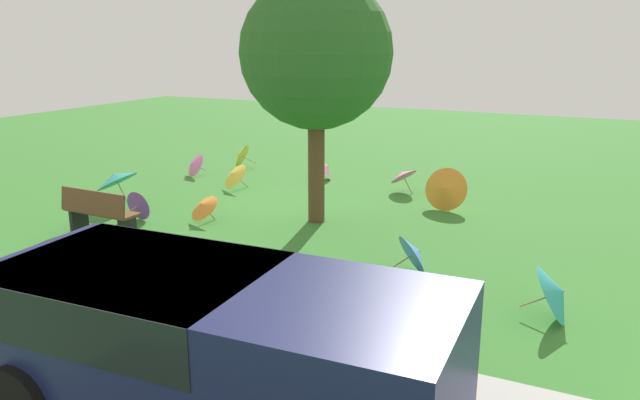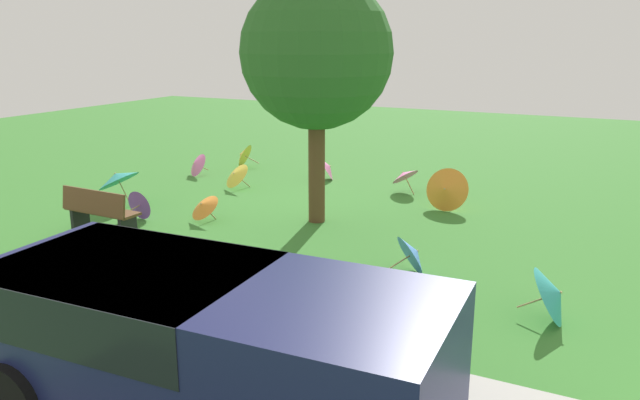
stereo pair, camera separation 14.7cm
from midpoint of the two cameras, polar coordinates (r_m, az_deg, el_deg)
The scene contains 16 objects.
ground at distance 13.42m, azimuth -1.35°, elevation -1.22°, with size 40.00×40.00×0.00m, color #387A2D.
road_strip at distance 8.41m, azimuth -24.41°, elevation -12.76°, with size 40.00×3.83×0.01m, color #B2AFA8.
van_dark at distance 6.24m, azimuth -10.71°, elevation -12.09°, with size 4.67×2.27×1.53m.
park_bench at distance 12.59m, azimuth -19.22°, elevation -0.95°, with size 1.62×0.53×0.90m.
shade_tree at distance 12.31m, azimuth 0.03°, elevation 13.24°, with size 2.97×2.97×4.88m.
parasol_orange_0 at distance 13.79m, azimuth 11.75°, elevation 0.97°, with size 0.98×0.94×0.96m.
parasol_yellow_0 at distance 15.57m, azimuth -7.47°, elevation 2.30°, with size 0.91×0.85×0.67m.
parasol_blue_0 at distance 10.07m, azimuth 8.98°, elevation -4.85°, with size 0.82×0.85×0.70m.
parasol_purple_0 at distance 13.41m, azimuth -15.76°, elevation -0.40°, with size 0.64×0.52×0.63m.
parasol_pink_0 at distance 16.45m, azimuth 1.00°, elevation 3.00°, with size 0.75×0.84×0.67m.
parasol_orange_1 at distance 12.92m, azimuth -10.32°, elevation -0.53°, with size 0.83×0.80×0.60m.
parasol_teal_0 at distance 8.88m, azimuth 21.09°, elevation -8.07°, with size 0.78×0.88×0.81m.
parasol_yellow_1 at distance 18.23m, azimuth -6.85°, elevation 4.12°, with size 0.77×0.77×0.71m.
parasol_teal_1 at distance 14.58m, azimuth -17.79°, elevation 1.98°, with size 1.03×1.04×0.95m.
parasol_pink_2 at distance 17.24m, azimuth -11.03°, elevation 3.23°, with size 0.80×0.72×0.64m.
parasol_pink_3 at distance 15.22m, azimuth 7.99°, elevation 2.30°, with size 0.81×0.85×0.70m.
Camera 2 is at (-6.11, 11.36, 3.71)m, focal length 34.98 mm.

